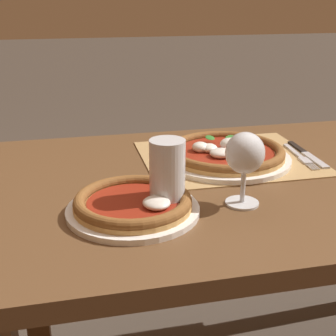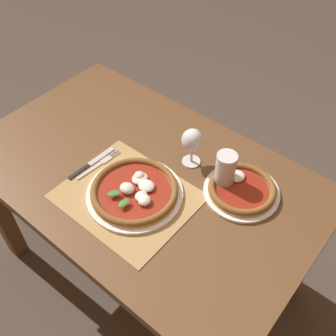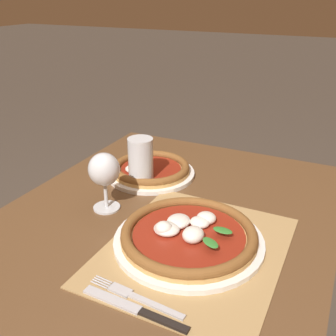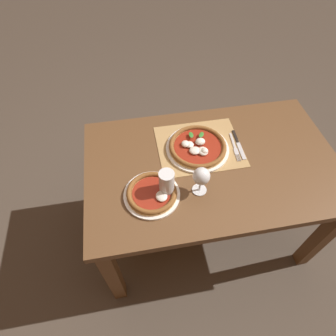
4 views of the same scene
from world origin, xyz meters
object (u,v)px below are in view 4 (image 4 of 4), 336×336
Objects in this scene: pint_glass at (167,184)px; fork at (235,147)px; pizza_near at (198,147)px; wine_glass at (201,177)px; knife at (239,145)px; pizza_far at (152,193)px.

fork is at bearing -151.82° from pint_glass.
fork is at bearing 174.85° from pizza_near.
fork is at bearing -137.14° from wine_glass.
fork is at bearing 22.65° from knife.
pizza_far is at bearing -2.24° from wine_glass.
pizza_near is 2.32× the size of pint_glass.
pizza_far is (0.28, 0.25, -0.00)m from pizza_near.
pint_glass is (0.16, -0.02, -0.04)m from wine_glass.
pint_glass is at bearing -5.94° from wine_glass.
pizza_far is 0.56m from knife.
knife is at bearing -152.14° from pint_glass.
pizza_near reaches higher than knife.
pizza_far is 0.53m from fork.
pizza_near is 2.17× the size of wine_glass.
pint_glass is at bearing 27.86° from knife.
pint_glass is at bearing 28.18° from fork.
wine_glass is at bearing 41.33° from knife.
fork is (-0.41, -0.22, -0.06)m from pint_glass.
pizza_near is at bearing -5.15° from fork.
pizza_far is at bearing 25.14° from knife.
pizza_far is 1.24× the size of knife.
knife is (-0.51, -0.24, -0.01)m from pizza_far.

